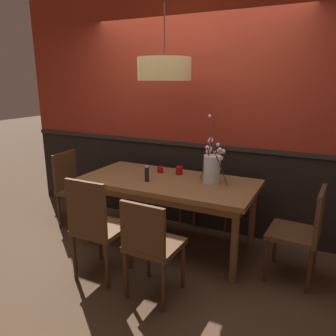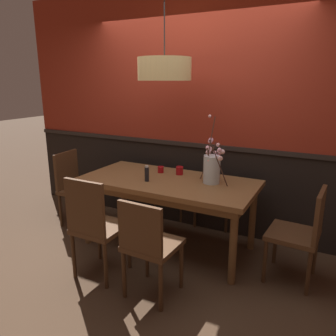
% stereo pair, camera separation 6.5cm
% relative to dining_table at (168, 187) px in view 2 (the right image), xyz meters
% --- Properties ---
extents(ground_plane, '(24.00, 24.00, 0.00)m').
position_rel_dining_table_xyz_m(ground_plane, '(0.00, 0.00, -0.69)').
color(ground_plane, '#422D1E').
extents(back_wall, '(4.90, 0.14, 2.86)m').
position_rel_dining_table_xyz_m(back_wall, '(0.00, 0.67, 0.74)').
color(back_wall, black).
rests_on(back_wall, ground).
extents(dining_table, '(1.86, 0.90, 0.77)m').
position_rel_dining_table_xyz_m(dining_table, '(0.00, 0.00, 0.00)').
color(dining_table, brown).
rests_on(dining_table, ground).
extents(chair_head_west_end, '(0.43, 0.46, 0.93)m').
position_rel_dining_table_xyz_m(chair_head_west_end, '(-1.35, 0.01, -0.17)').
color(chair_head_west_end, '#4C301C').
rests_on(chair_head_west_end, ground).
extents(chair_near_side_right, '(0.43, 0.43, 0.88)m').
position_rel_dining_table_xyz_m(chair_near_side_right, '(0.27, -0.87, -0.18)').
color(chair_near_side_right, '#4C301C').
rests_on(chair_near_side_right, ground).
extents(chair_far_side_left, '(0.45, 0.42, 0.92)m').
position_rel_dining_table_xyz_m(chair_far_side_left, '(-0.33, 0.87, -0.16)').
color(chair_far_side_left, '#4C301C').
rests_on(chair_far_side_left, ground).
extents(chair_head_east_end, '(0.46, 0.47, 0.89)m').
position_rel_dining_table_xyz_m(chair_head_east_end, '(1.37, -0.03, -0.18)').
color(chair_head_east_end, '#4C301C').
rests_on(chair_head_east_end, ground).
extents(chair_near_side_left, '(0.43, 0.43, 0.98)m').
position_rel_dining_table_xyz_m(chair_near_side_left, '(-0.31, -0.84, -0.14)').
color(chair_near_side_left, '#4C301C').
rests_on(chair_near_side_left, ground).
extents(chair_far_side_right, '(0.50, 0.47, 0.88)m').
position_rel_dining_table_xyz_m(chair_far_side_right, '(0.25, 0.85, -0.18)').
color(chair_far_side_right, '#4C301C').
rests_on(chair_far_side_right, ground).
extents(vase_with_blossoms, '(0.35, 0.40, 0.69)m').
position_rel_dining_table_xyz_m(vase_with_blossoms, '(0.45, 0.11, 0.24)').
color(vase_with_blossoms, silver).
rests_on(vase_with_blossoms, dining_table).
extents(candle_holder_nearer_center, '(0.08, 0.08, 0.09)m').
position_rel_dining_table_xyz_m(candle_holder_nearer_center, '(0.02, 0.23, 0.13)').
color(candle_holder_nearer_center, '#9E0F14').
rests_on(candle_holder_nearer_center, dining_table).
extents(candle_holder_nearer_edge, '(0.07, 0.07, 0.07)m').
position_rel_dining_table_xyz_m(candle_holder_nearer_edge, '(-0.20, 0.21, 0.12)').
color(candle_holder_nearer_edge, '#9E0F14').
rests_on(candle_holder_nearer_edge, dining_table).
extents(condiment_bottle, '(0.05, 0.05, 0.17)m').
position_rel_dining_table_xyz_m(condiment_bottle, '(-0.17, -0.15, 0.17)').
color(condiment_bottle, black).
rests_on(condiment_bottle, dining_table).
extents(pendant_lamp, '(0.53, 0.53, 1.07)m').
position_rel_dining_table_xyz_m(pendant_lamp, '(-0.05, 0.01, 1.21)').
color(pendant_lamp, tan).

